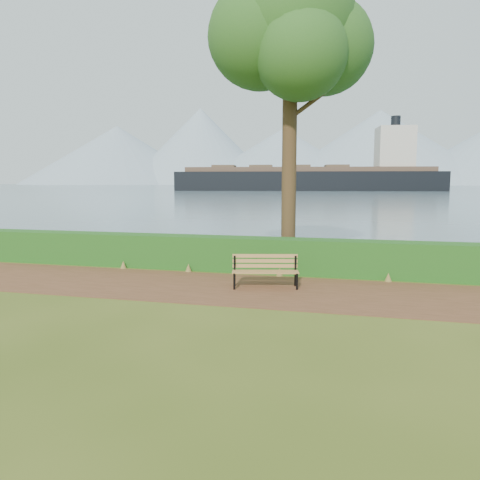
# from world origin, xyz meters

# --- Properties ---
(ground) EXTENTS (140.00, 140.00, 0.00)m
(ground) POSITION_xyz_m (0.00, 0.00, 0.00)
(ground) COLOR #405117
(ground) RESTS_ON ground
(path) EXTENTS (40.00, 3.40, 0.01)m
(path) POSITION_xyz_m (0.00, 0.30, 0.01)
(path) COLOR #51321B
(path) RESTS_ON ground
(hedge) EXTENTS (32.00, 0.85, 1.00)m
(hedge) POSITION_xyz_m (0.00, 2.60, 0.50)
(hedge) COLOR #134313
(hedge) RESTS_ON ground
(water) EXTENTS (700.00, 510.00, 0.00)m
(water) POSITION_xyz_m (0.00, 260.00, 0.01)
(water) COLOR #425B6A
(water) RESTS_ON ground
(mountains) EXTENTS (585.00, 190.00, 70.00)m
(mountains) POSITION_xyz_m (-9.17, 406.05, 27.70)
(mountains) COLOR #8097AA
(mountains) RESTS_ON ground
(bench) EXTENTS (1.70, 0.84, 0.82)m
(bench) POSITION_xyz_m (1.47, 0.62, 0.47)
(bench) COLOR black
(bench) RESTS_ON ground
(tree) EXTENTS (4.84, 3.97, 9.54)m
(tree) POSITION_xyz_m (1.57, 3.75, 7.09)
(tree) COLOR #322214
(tree) RESTS_ON ground
(cargo_ship) EXTENTS (76.37, 23.36, 22.90)m
(cargo_ship) POSITION_xyz_m (-7.92, 125.97, 3.41)
(cargo_ship) COLOR black
(cargo_ship) RESTS_ON ground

